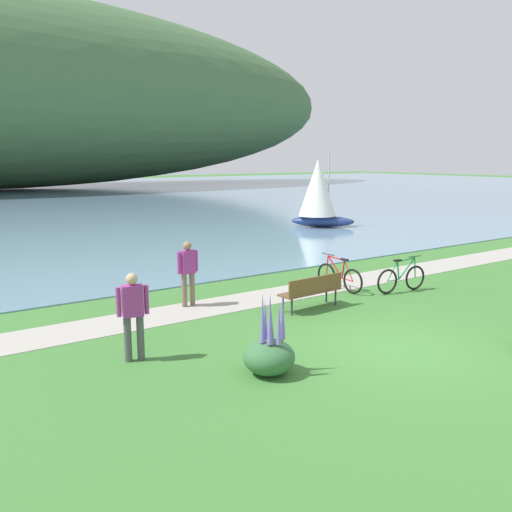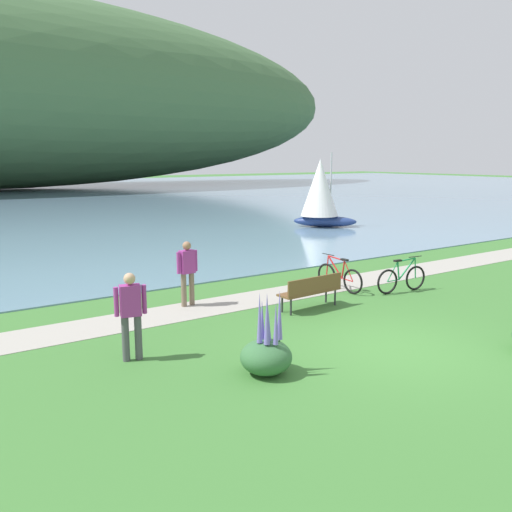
% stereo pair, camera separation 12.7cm
% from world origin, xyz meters
% --- Properties ---
extents(ground_plane, '(200.00, 200.00, 0.00)m').
position_xyz_m(ground_plane, '(0.00, 0.00, 0.00)').
color(ground_plane, '#3D7533').
extents(shoreline_path, '(60.00, 1.50, 0.01)m').
position_xyz_m(shoreline_path, '(0.00, 4.80, 0.01)').
color(shoreline_path, '#A39E93').
rests_on(shoreline_path, ground).
extents(park_bench_near_camera, '(1.82, 0.58, 0.88)m').
position_xyz_m(park_bench_near_camera, '(0.40, 3.16, 0.52)').
color(park_bench_near_camera, brown).
rests_on(park_bench_near_camera, ground).
extents(bicycle_leaning_near_bench, '(0.16, 1.77, 1.01)m').
position_xyz_m(bicycle_leaning_near_bench, '(2.35, 4.24, 0.40)').
color(bicycle_leaning_near_bench, black).
rests_on(bicycle_leaning_near_bench, ground).
extents(bicycle_beside_path, '(1.76, 0.27, 1.01)m').
position_xyz_m(bicycle_beside_path, '(3.71, 3.09, 0.40)').
color(bicycle_beside_path, black).
rests_on(bicycle_beside_path, ground).
extents(person_at_shoreline, '(0.61, 0.25, 1.71)m').
position_xyz_m(person_at_shoreline, '(-2.07, 5.21, 0.98)').
color(person_at_shoreline, '#72604C').
rests_on(person_at_shoreline, ground).
extents(person_on_the_grass, '(0.60, 0.30, 1.71)m').
position_xyz_m(person_on_the_grass, '(-4.69, 2.40, 0.98)').
color(person_on_the_grass, '#4C4C51').
rests_on(person_on_the_grass, ground).
extents(echium_bush_closest_to_camera, '(0.94, 0.94, 1.55)m').
position_xyz_m(echium_bush_closest_to_camera, '(-2.95, 0.42, 0.38)').
color(echium_bush_closest_to_camera, '#386B3D').
rests_on(echium_bush_closest_to_camera, ground).
extents(sailboat_far_off, '(3.27, 3.21, 4.06)m').
position_xyz_m(sailboat_far_off, '(11.30, 15.46, 1.95)').
color(sailboat_far_off, navy).
rests_on(sailboat_far_off, bay_water).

